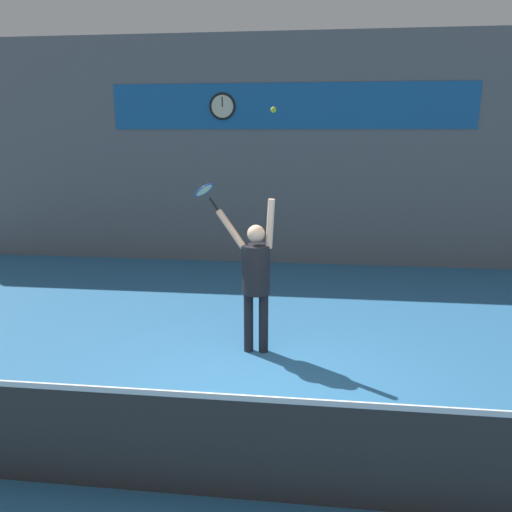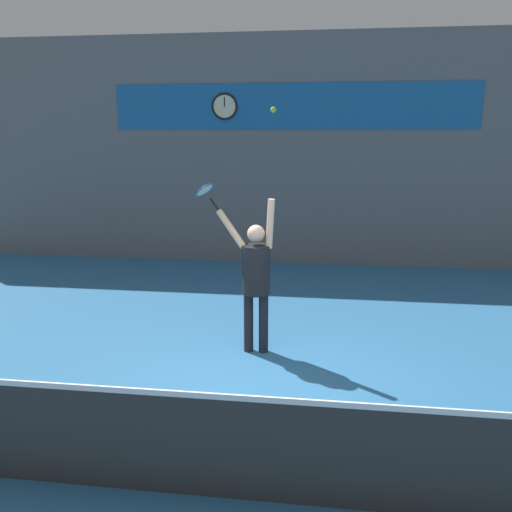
# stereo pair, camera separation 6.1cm
# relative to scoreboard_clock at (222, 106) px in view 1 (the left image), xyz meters

# --- Properties ---
(ground_plane) EXTENTS (18.00, 18.00, 0.00)m
(ground_plane) POSITION_rel_scoreboard_clock_xyz_m (1.47, -6.33, -3.49)
(ground_plane) COLOR teal
(back_wall) EXTENTS (18.00, 0.10, 5.00)m
(back_wall) POSITION_rel_scoreboard_clock_xyz_m (1.47, 0.08, -0.99)
(back_wall) COLOR slate
(back_wall) RESTS_ON ground_plane
(sponsor_banner) EXTENTS (7.84, 0.02, 0.96)m
(sponsor_banner) POSITION_rel_scoreboard_clock_xyz_m (1.47, 0.02, -0.00)
(sponsor_banner) COLOR #195B9E
(scoreboard_clock) EXTENTS (0.58, 0.05, 0.58)m
(scoreboard_clock) POSITION_rel_scoreboard_clock_xyz_m (0.00, 0.00, 0.00)
(scoreboard_clock) COLOR beige
(court_net) EXTENTS (7.37, 0.07, 1.06)m
(court_net) POSITION_rel_scoreboard_clock_xyz_m (1.47, -7.68, -2.99)
(court_net) COLOR #333333
(court_net) RESTS_ON ground_plane
(tennis_player) EXTENTS (0.87, 0.55, 2.12)m
(tennis_player) POSITION_rel_scoreboard_clock_xyz_m (1.30, -4.81, -2.38)
(tennis_player) COLOR black
(tennis_player) RESTS_ON ground_plane
(tennis_racket) EXTENTS (0.41, 0.37, 0.39)m
(tennis_racket) POSITION_rel_scoreboard_clock_xyz_m (0.55, -4.41, -1.34)
(tennis_racket) COLOR black
(tennis_ball) EXTENTS (0.07, 0.07, 0.07)m
(tennis_ball) POSITION_rel_scoreboard_clock_xyz_m (1.52, -4.84, -0.28)
(tennis_ball) COLOR #CCDB2D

